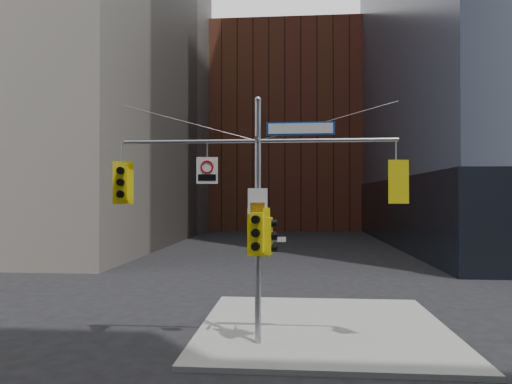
# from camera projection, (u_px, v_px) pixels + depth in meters

# --- Properties ---
(ground) EXTENTS (160.00, 160.00, 0.00)m
(ground) POSITION_uv_depth(u_px,v_px,m) (252.00, 375.00, 11.18)
(ground) COLOR black
(ground) RESTS_ON ground
(sidewalk_corner) EXTENTS (8.00, 8.00, 0.15)m
(sidewalk_corner) POSITION_uv_depth(u_px,v_px,m) (323.00, 327.00, 15.01)
(sidewalk_corner) COLOR gray
(sidewalk_corner) RESTS_ON ground
(brick_midrise) EXTENTS (26.00, 20.00, 28.00)m
(brick_midrise) POSITION_uv_depth(u_px,v_px,m) (286.00, 134.00, 69.15)
(brick_midrise) COLOR maroon
(brick_midrise) RESTS_ON ground
(signal_assembly) EXTENTS (8.00, 0.80, 7.30)m
(signal_assembly) POSITION_uv_depth(u_px,v_px,m) (258.00, 195.00, 13.22)
(signal_assembly) COLOR gray
(signal_assembly) RESTS_ON ground
(traffic_light_west_arm) EXTENTS (0.61, 0.54, 1.29)m
(traffic_light_west_arm) POSITION_uv_depth(u_px,v_px,m) (122.00, 183.00, 13.56)
(traffic_light_west_arm) COLOR yellow
(traffic_light_west_arm) RESTS_ON ground
(traffic_light_east_arm) EXTENTS (0.58, 0.52, 1.23)m
(traffic_light_east_arm) POSITION_uv_depth(u_px,v_px,m) (396.00, 182.00, 12.91)
(traffic_light_east_arm) COLOR yellow
(traffic_light_east_arm) RESTS_ON ground
(traffic_light_pole_side) EXTENTS (0.44, 0.37, 1.07)m
(traffic_light_pole_side) POSITION_uv_depth(u_px,v_px,m) (269.00, 236.00, 13.18)
(traffic_light_pole_side) COLOR yellow
(traffic_light_pole_side) RESTS_ON ground
(traffic_light_pole_front) EXTENTS (0.66, 0.57, 1.39)m
(traffic_light_pole_front) POSITION_uv_depth(u_px,v_px,m) (257.00, 232.00, 12.94)
(traffic_light_pole_front) COLOR yellow
(traffic_light_pole_front) RESTS_ON ground
(street_sign_blade) EXTENTS (1.97, 0.08, 0.38)m
(street_sign_blade) POSITION_uv_depth(u_px,v_px,m) (300.00, 128.00, 13.14)
(street_sign_blade) COLOR navy
(street_sign_blade) RESTS_ON ground
(regulatory_sign_arm) EXTENTS (0.62, 0.11, 0.78)m
(regulatory_sign_arm) POSITION_uv_depth(u_px,v_px,m) (207.00, 170.00, 13.33)
(regulatory_sign_arm) COLOR silver
(regulatory_sign_arm) RESTS_ON ground
(regulatory_sign_pole) EXTENTS (0.57, 0.09, 0.74)m
(regulatory_sign_pole) POSITION_uv_depth(u_px,v_px,m) (258.00, 202.00, 13.10)
(regulatory_sign_pole) COLOR silver
(regulatory_sign_pole) RESTS_ON ground
(street_blade_ew) EXTENTS (0.72, 0.13, 0.14)m
(street_blade_ew) POSITION_uv_depth(u_px,v_px,m) (273.00, 240.00, 13.17)
(street_blade_ew) COLOR silver
(street_blade_ew) RESTS_ON ground
(street_blade_ns) EXTENTS (0.11, 0.77, 0.15)m
(street_blade_ns) POSITION_uv_depth(u_px,v_px,m) (259.00, 244.00, 13.66)
(street_blade_ns) COLOR #145926
(street_blade_ns) RESTS_ON ground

